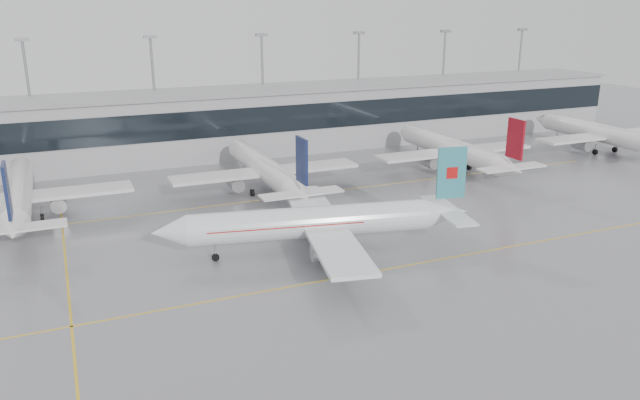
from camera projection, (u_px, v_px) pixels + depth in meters
name	position (u px, v px, depth m)	size (l,w,h in m)	color
ground	(363.00, 274.00, 68.55)	(320.00, 320.00, 0.00)	gray
taxi_line_main	(363.00, 273.00, 68.55)	(120.00, 0.25, 0.01)	gold
taxi_line_north	(274.00, 198.00, 94.86)	(120.00, 0.25, 0.01)	gold
taxi_line_cross	(66.00, 266.00, 70.50)	(0.25, 60.00, 0.01)	gold
terminal	(219.00, 124.00, 121.12)	(180.00, 15.00, 12.00)	#9B9B9F
terminal_glass	(229.00, 123.00, 114.04)	(180.00, 0.20, 5.00)	black
terminal_roof	(218.00, 92.00, 119.25)	(182.00, 16.00, 0.40)	gray
light_masts	(210.00, 82.00, 124.16)	(156.40, 1.00, 22.60)	gray
air_canada_jet	(321.00, 222.00, 73.17)	(37.88, 31.02, 12.11)	silver
parked_jet_b	(18.00, 195.00, 83.90)	(29.64, 36.96, 11.72)	silver
parked_jet_c	(265.00, 169.00, 96.98)	(29.64, 36.96, 11.72)	silver
parked_jet_d	(454.00, 149.00, 110.05)	(29.64, 36.96, 11.72)	silver
parked_jet_e	(602.00, 134.00, 123.13)	(29.64, 36.96, 11.72)	silver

